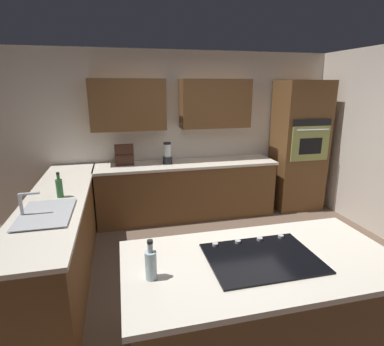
{
  "coord_description": "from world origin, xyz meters",
  "views": [
    {
      "loc": [
        1.11,
        2.86,
        2.06
      ],
      "look_at": [
        0.22,
        -0.88,
        0.97
      ],
      "focal_mm": 28.75,
      "sensor_mm": 36.0,
      "label": 1
    }
  ],
  "objects_px": {
    "sink_unit": "(45,213)",
    "spice_rack": "(124,155)",
    "blender": "(167,155)",
    "oil_bottle": "(151,264)",
    "wall_oven": "(299,146)",
    "cooktop": "(262,257)",
    "dish_soap_bottle": "(59,187)"
  },
  "relations": [
    {
      "from": "oil_bottle",
      "to": "sink_unit",
      "type": "bearing_deg",
      "value": -54.81
    },
    {
      "from": "dish_soap_bottle",
      "to": "cooktop",
      "type": "bearing_deg",
      "value": 133.77
    },
    {
      "from": "wall_oven",
      "to": "blender",
      "type": "relative_size",
      "value": 6.47
    },
    {
      "from": "dish_soap_bottle",
      "to": "oil_bottle",
      "type": "height_order",
      "value": "dish_soap_bottle"
    },
    {
      "from": "wall_oven",
      "to": "oil_bottle",
      "type": "xyz_separation_m",
      "value": [
        2.82,
        2.89,
        -0.07
      ]
    },
    {
      "from": "cooktop",
      "to": "spice_rack",
      "type": "relative_size",
      "value": 2.39
    },
    {
      "from": "blender",
      "to": "spice_rack",
      "type": "bearing_deg",
      "value": -5.53
    },
    {
      "from": "cooktop",
      "to": "oil_bottle",
      "type": "relative_size",
      "value": 2.87
    },
    {
      "from": "blender",
      "to": "cooktop",
      "type": "bearing_deg",
      "value": 94.18
    },
    {
      "from": "spice_rack",
      "to": "oil_bottle",
      "type": "xyz_separation_m",
      "value": [
        -0.08,
        2.97,
        -0.06
      ]
    },
    {
      "from": "wall_oven",
      "to": "spice_rack",
      "type": "distance_m",
      "value": 2.9
    },
    {
      "from": "sink_unit",
      "to": "blender",
      "type": "bearing_deg",
      "value": -130.25
    },
    {
      "from": "spice_rack",
      "to": "blender",
      "type": "bearing_deg",
      "value": 174.47
    },
    {
      "from": "sink_unit",
      "to": "spice_rack",
      "type": "bearing_deg",
      "value": -113.98
    },
    {
      "from": "sink_unit",
      "to": "spice_rack",
      "type": "distance_m",
      "value": 1.92
    },
    {
      "from": "blender",
      "to": "dish_soap_bottle",
      "type": "relative_size",
      "value": 1.19
    },
    {
      "from": "wall_oven",
      "to": "dish_soap_bottle",
      "type": "distance_m",
      "value": 3.81
    },
    {
      "from": "oil_bottle",
      "to": "wall_oven",
      "type": "bearing_deg",
      "value": -134.31
    },
    {
      "from": "wall_oven",
      "to": "dish_soap_bottle",
      "type": "xyz_separation_m",
      "value": [
        3.62,
        1.19,
        -0.07
      ]
    },
    {
      "from": "spice_rack",
      "to": "oil_bottle",
      "type": "bearing_deg",
      "value": 91.58
    },
    {
      "from": "oil_bottle",
      "to": "blender",
      "type": "bearing_deg",
      "value": -101.06
    },
    {
      "from": "wall_oven",
      "to": "sink_unit",
      "type": "bearing_deg",
      "value": 24.37
    },
    {
      "from": "cooktop",
      "to": "oil_bottle",
      "type": "xyz_separation_m",
      "value": [
        0.78,
        0.05,
        0.1
      ]
    },
    {
      "from": "wall_oven",
      "to": "spice_rack",
      "type": "relative_size",
      "value": 6.77
    },
    {
      "from": "sink_unit",
      "to": "dish_soap_bottle",
      "type": "bearing_deg",
      "value": -96.95
    },
    {
      "from": "spice_rack",
      "to": "dish_soap_bottle",
      "type": "bearing_deg",
      "value": 60.45
    },
    {
      "from": "sink_unit",
      "to": "oil_bottle",
      "type": "xyz_separation_m",
      "value": [
        -0.86,
        1.22,
        0.09
      ]
    },
    {
      "from": "sink_unit",
      "to": "wall_oven",
      "type": "bearing_deg",
      "value": -155.63
    },
    {
      "from": "sink_unit",
      "to": "oil_bottle",
      "type": "relative_size",
      "value": 2.64
    },
    {
      "from": "sink_unit",
      "to": "dish_soap_bottle",
      "type": "xyz_separation_m",
      "value": [
        -0.06,
        -0.48,
        0.09
      ]
    },
    {
      "from": "cooktop",
      "to": "spice_rack",
      "type": "xyz_separation_m",
      "value": [
        0.86,
        -2.92,
        0.15
      ]
    },
    {
      "from": "wall_oven",
      "to": "cooktop",
      "type": "xyz_separation_m",
      "value": [
        2.04,
        2.83,
        -0.17
      ]
    }
  ]
}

